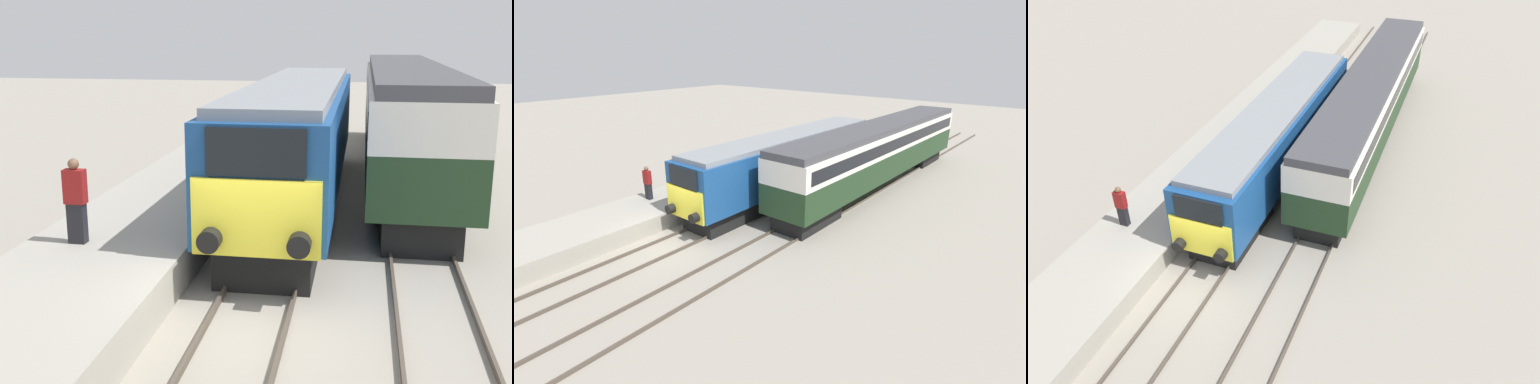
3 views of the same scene
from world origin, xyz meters
The scene contains 7 objects.
ground_plane centered at (0.00, 0.00, 0.00)m, with size 120.00×120.00×0.00m, color gray.
platform_left centered at (-3.30, 8.00, 0.43)m, with size 3.50×50.00×0.86m.
rails_near_track centered at (0.00, 5.00, 0.07)m, with size 1.51×60.00×0.14m.
rails_far_track centered at (3.40, 5.00, 0.07)m, with size 1.50×60.00×0.14m.
locomotive centered at (0.00, 8.69, 2.13)m, with size 2.70×15.81×3.77m.
passenger_carriage centered at (3.40, 13.68, 2.47)m, with size 2.75×19.82×4.06m.
person_on_platform centered at (-3.90, 1.64, 1.76)m, with size 0.44×0.26×1.81m.
Camera 2 is at (13.87, -9.55, 8.48)m, focal length 28.00 mm.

